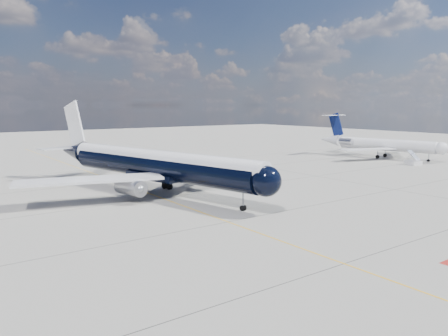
# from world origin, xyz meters

# --- Properties ---
(ground) EXTENTS (320.00, 320.00, 0.00)m
(ground) POSITION_xyz_m (0.00, 30.00, 0.00)
(ground) COLOR gray
(ground) RESTS_ON ground
(taxiway_centerline) EXTENTS (0.16, 160.00, 0.01)m
(taxiway_centerline) POSITION_xyz_m (0.00, 25.00, 0.00)
(taxiway_centerline) COLOR #F1AE0C
(taxiway_centerline) RESTS_ON ground
(main_airliner) EXTENTS (35.79, 44.20, 12.90)m
(main_airliner) POSITION_xyz_m (0.71, 28.79, 4.00)
(main_airliner) COLOR black
(main_airliner) RESTS_ON ground
(regional_jet) EXTENTS (26.08, 30.29, 10.29)m
(regional_jet) POSITION_xyz_m (61.84, 35.04, 3.25)
(regional_jet) COLOR silver
(regional_jet) RESTS_ON ground
(boarding_stair) EXTENTS (2.85, 3.25, 3.08)m
(boarding_stair) POSITION_xyz_m (57.01, 23.22, 0.57)
(boarding_stair) COLOR silver
(boarding_stair) RESTS_ON ground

